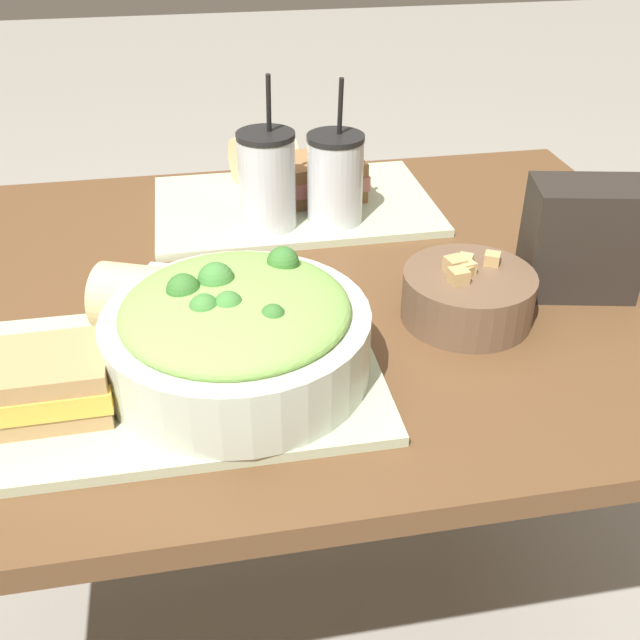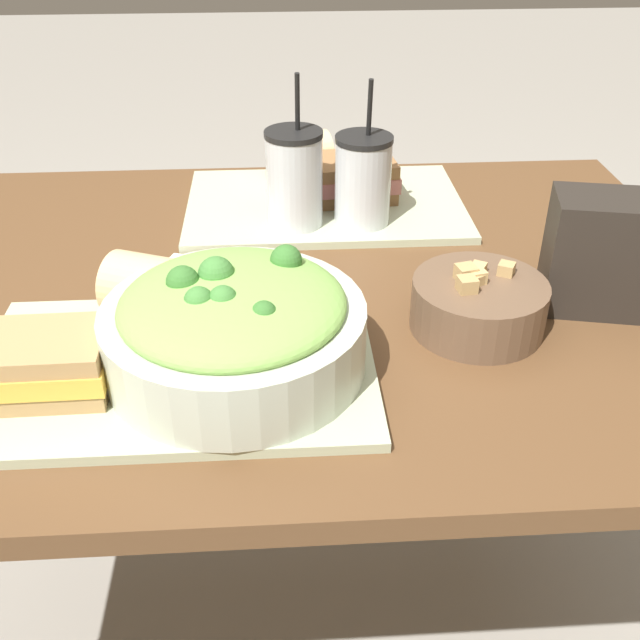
{
  "view_description": "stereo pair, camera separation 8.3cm",
  "coord_description": "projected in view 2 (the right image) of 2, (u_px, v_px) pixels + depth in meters",
  "views": [
    {
      "loc": [
        -0.06,
        -0.87,
        1.25
      ],
      "look_at": [
        0.07,
        -0.18,
        0.8
      ],
      "focal_mm": 42.0,
      "sensor_mm": 36.0,
      "label": 1
    },
    {
      "loc": [
        0.02,
        -0.88,
        1.25
      ],
      "look_at": [
        0.07,
        -0.18,
        0.8
      ],
      "focal_mm": 42.0,
      "sensor_mm": 36.0,
      "label": 2
    }
  ],
  "objects": [
    {
      "name": "tray_far",
      "position": [
        325.0,
        205.0,
        1.21
      ],
      "size": [
        0.44,
        0.29,
        0.01
      ],
      "color": "#B2BC99",
      "rests_on": "dining_table"
    },
    {
      "name": "chip_bag",
      "position": [
        606.0,
        254.0,
        0.92
      ],
      "size": [
        0.16,
        0.11,
        0.15
      ],
      "rotation": [
        0.0,
        0.0,
        -0.21
      ],
      "color": "#28231E",
      "rests_on": "dining_table"
    },
    {
      "name": "salad_bowl",
      "position": [
        234.0,
        325.0,
        0.8
      ],
      "size": [
        0.29,
        0.29,
        0.12
      ],
      "color": "beige",
      "rests_on": "tray_near"
    },
    {
      "name": "dining_table",
      "position": [
        264.0,
        348.0,
        1.07
      ],
      "size": [
        1.25,
        0.85,
        0.75
      ],
      "color": "brown",
      "rests_on": "ground_plane"
    },
    {
      "name": "drink_cup_red",
      "position": [
        363.0,
        183.0,
        1.11
      ],
      "size": [
        0.08,
        0.08,
        0.22
      ],
      "color": "silver",
      "rests_on": "tray_far"
    },
    {
      "name": "sandwich_far",
      "position": [
        351.0,
        178.0,
        1.21
      ],
      "size": [
        0.15,
        0.12,
        0.06
      ],
      "rotation": [
        0.0,
        0.0,
        0.11
      ],
      "color": "olive",
      "rests_on": "tray_far"
    },
    {
      "name": "ground_plane",
      "position": [
        278.0,
        627.0,
        1.41
      ],
      "size": [
        12.0,
        12.0,
        0.0
      ],
      "primitive_type": "plane",
      "color": "gray"
    },
    {
      "name": "soup_bowl",
      "position": [
        478.0,
        303.0,
        0.9
      ],
      "size": [
        0.16,
        0.16,
        0.08
      ],
      "color": "brown",
      "rests_on": "dining_table"
    },
    {
      "name": "tray_near",
      "position": [
        177.0,
        368.0,
        0.84
      ],
      "size": [
        0.44,
        0.29,
        0.01
      ],
      "color": "#B2BC99",
      "rests_on": "dining_table"
    },
    {
      "name": "sandwich_near",
      "position": [
        46.0,
        363.0,
        0.78
      ],
      "size": [
        0.13,
        0.1,
        0.06
      ],
      "rotation": [
        0.0,
        0.0,
        0.02
      ],
      "color": "tan",
      "rests_on": "tray_near"
    },
    {
      "name": "baguette_near",
      "position": [
        153.0,
        289.0,
        0.89
      ],
      "size": [
        0.12,
        0.11,
        0.08
      ],
      "rotation": [
        0.0,
        0.0,
        1.18
      ],
      "color": "#DBBC84",
      "rests_on": "tray_near"
    },
    {
      "name": "drink_cup_dark",
      "position": [
        294.0,
        181.0,
        1.1
      ],
      "size": [
        0.08,
        0.08,
        0.23
      ],
      "color": "silver",
      "rests_on": "tray_far"
    },
    {
      "name": "baguette_far",
      "position": [
        301.0,
        156.0,
        1.27
      ],
      "size": [
        0.12,
        0.1,
        0.08
      ],
      "rotation": [
        0.0,
        0.0,
        1.85
      ],
      "color": "#DBBC84",
      "rests_on": "tray_far"
    },
    {
      "name": "napkin_folded",
      "position": [
        204.0,
        276.0,
        1.02
      ],
      "size": [
        0.16,
        0.14,
        0.0
      ],
      "color": "white",
      "rests_on": "dining_table"
    }
  ]
}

